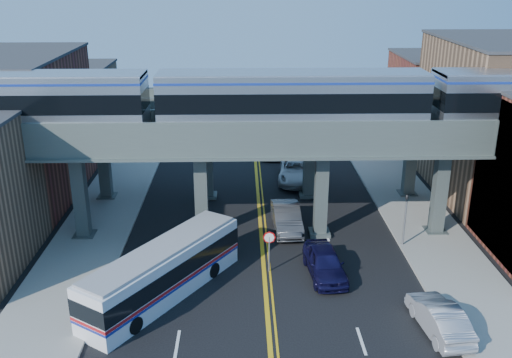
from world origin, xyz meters
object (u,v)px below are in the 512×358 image
(car_lane_d, at_px, (273,144))
(traffic_signal, at_px, (405,214))
(stop_sign, at_px, (269,245))
(car_lane_b, at_px, (287,218))
(car_parked_curb, at_px, (439,318))
(transit_bus, at_px, (163,272))
(car_lane_c, at_px, (297,170))
(transit_train, at_px, (292,99))
(car_lane_a, at_px, (325,263))

(car_lane_d, bearing_deg, traffic_signal, -69.35)
(traffic_signal, bearing_deg, stop_sign, -161.37)
(car_lane_b, bearing_deg, car_parked_curb, -63.28)
(transit_bus, distance_m, car_lane_c, 20.32)
(car_lane_c, bearing_deg, car_parked_curb, -70.59)
(transit_bus, height_order, car_lane_c, transit_bus)
(transit_train, relative_size, stop_sign, 19.73)
(transit_train, relative_size, car_lane_a, 10.48)
(car_lane_c, bearing_deg, car_lane_d, 108.13)
(traffic_signal, bearing_deg, car_lane_c, 114.54)
(car_lane_d, xyz_separation_m, car_parked_curb, (6.70, -29.71, -0.13))
(transit_bus, distance_m, car_parked_curb, 14.66)
(transit_train, xyz_separation_m, car_lane_d, (-0.11, 18.44, -8.53))
(transit_train, distance_m, car_lane_a, 10.39)
(car_lane_a, relative_size, car_lane_c, 0.77)
(transit_bus, bearing_deg, car_lane_d, 17.94)
(traffic_signal, xyz_separation_m, car_lane_a, (-5.63, -3.58, -1.46))
(transit_train, xyz_separation_m, car_parked_curb, (6.59, -11.27, -8.66))
(car_lane_b, distance_m, car_lane_d, 17.57)
(stop_sign, relative_size, car_lane_c, 0.41)
(traffic_signal, height_order, car_parked_curb, traffic_signal)
(car_lane_a, height_order, car_lane_c, car_lane_c)
(car_parked_curb, bearing_deg, transit_train, -66.49)
(transit_bus, bearing_deg, car_lane_b, -7.65)
(car_lane_a, bearing_deg, car_lane_c, 85.07)
(car_lane_d, distance_m, car_parked_curb, 30.46)
(transit_bus, xyz_separation_m, car_lane_c, (9.07, 18.17, -0.56))
(car_parked_curb, bearing_deg, traffic_signal, -101.12)
(transit_bus, xyz_separation_m, car_lane_b, (7.45, 8.39, -0.59))
(traffic_signal, relative_size, car_lane_a, 0.83)
(traffic_signal, xyz_separation_m, car_parked_curb, (-0.70, -9.27, -1.51))
(traffic_signal, bearing_deg, transit_bus, -159.62)
(car_lane_a, height_order, car_lane_d, car_lane_d)
(car_lane_a, bearing_deg, transit_bus, -173.60)
(car_lane_c, xyz_separation_m, car_parked_curb, (5.08, -21.93, -0.10))
(transit_train, height_order, car_lane_b, transit_train)
(stop_sign, xyz_separation_m, transit_bus, (-5.95, -2.52, -0.31))
(car_lane_c, distance_m, car_lane_d, 7.95)
(car_lane_b, xyz_separation_m, car_lane_c, (1.62, 9.79, 0.03))
(transit_train, relative_size, traffic_signal, 12.66)
(traffic_signal, height_order, car_lane_b, traffic_signal)
(car_lane_c, bearing_deg, transit_bus, -110.15)
(car_lane_d, bearing_deg, transit_train, -88.91)
(car_lane_b, bearing_deg, traffic_signal, -23.38)
(transit_train, distance_m, car_lane_b, 8.63)
(transit_bus, relative_size, car_lane_c, 1.63)
(traffic_signal, xyz_separation_m, car_lane_d, (-7.40, 20.44, -1.37))
(transit_train, relative_size, car_lane_d, 8.12)
(transit_train, distance_m, car_lane_d, 20.32)
(transit_bus, bearing_deg, car_lane_a, -44.19)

